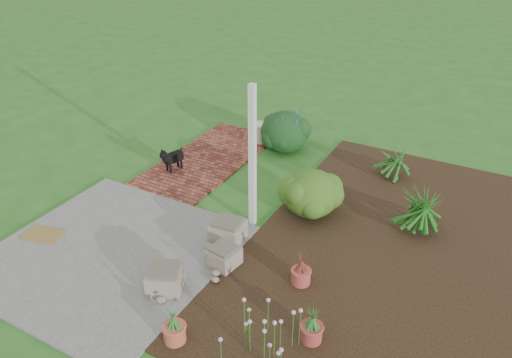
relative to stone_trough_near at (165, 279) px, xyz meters
The scene contains 19 objects.
ground 1.98m from the stone_trough_near, 91.13° to the left, with size 80.00×80.00×0.00m, color #27641F.
concrete_patio 1.32m from the stone_trough_near, behind, with size 3.50×3.50×0.04m, color #61615F.
brick_path 4.11m from the stone_trough_near, 115.07° to the left, with size 1.60×3.50×0.04m, color #5B241C.
garden_bed 3.49m from the stone_trough_near, 45.07° to the left, with size 4.00×7.00×0.03m, color black.
veranda_post 2.33m from the stone_trough_near, 82.80° to the left, with size 0.10×0.10×2.50m, color white.
stone_trough_near is the anchor object (origin of this frame).
stone_trough_mid 0.95m from the stone_trough_near, 62.43° to the left, with size 0.42×0.42×0.28m, color gray.
stone_trough_far 1.42m from the stone_trough_near, 83.02° to the left, with size 0.49×0.49×0.32m, color gray.
coir_doormat 2.58m from the stone_trough_near, behind, with size 0.63×0.40×0.02m, color brown.
black_dog 3.56m from the stone_trough_near, 125.72° to the left, with size 0.27×0.57×0.50m.
cream_ceramic_urn 5.11m from the stone_trough_near, 103.21° to the left, with size 0.32×0.32×0.43m, color #EBE4C2.
evergreen_shrub 3.00m from the stone_trough_near, 70.30° to the left, with size 0.99×0.99×0.84m, color #1D400F.
agapanthus_clump_back 4.26m from the stone_trough_near, 49.39° to the left, with size 1.02×1.02×0.91m, color #0C400E, non-canonical shape.
agapanthus_clump_front 5.19m from the stone_trough_near, 68.41° to the left, with size 0.89×0.89×0.79m, color #143E10, non-canonical shape.
pink_flower_patch 1.80m from the stone_trough_near, 12.90° to the right, with size 0.96×0.96×0.61m, color #113D0F, non-canonical shape.
terracotta_pot_bronze 1.94m from the stone_trough_near, 32.54° to the left, with size 0.28×0.28×0.23m, color #AC443A.
terracotta_pot_small_left 2.20m from the stone_trough_near, ahead, with size 0.27×0.27×0.23m, color #9C3C34.
terracotta_pot_small_right 1.00m from the stone_trough_near, 45.80° to the right, with size 0.28×0.28×0.24m, color #B4533C.
purple_flowering_bush 4.98m from the stone_trough_near, 96.16° to the left, with size 1.07×1.07×0.91m, color black.
Camera 1 is at (3.80, -6.12, 4.91)m, focal length 35.00 mm.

